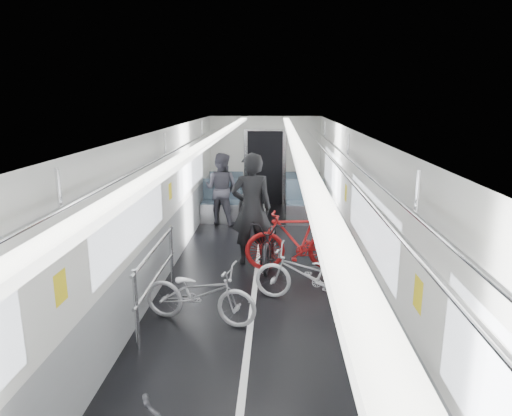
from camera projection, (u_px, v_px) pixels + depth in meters
The scene contains 7 objects.
car_shell at pixel (257, 208), 7.46m from camera, with size 3.02×14.01×2.41m.
bike_left_far at pixel (200, 293), 5.95m from camera, with size 0.54×1.55×0.81m, color #A3A3A7.
bike_right_mid at pixel (308, 275), 6.55m from camera, with size 0.55×1.57×0.82m, color silver.
bike_right_far at pixel (297, 240), 7.75m from camera, with size 0.50×1.77×1.06m, color maroon.
bike_aisle at pixel (271, 241), 8.01m from camera, with size 0.58×1.65×0.87m, color black.
person_standing at pixel (252, 209), 7.99m from camera, with size 0.72×0.47×1.98m, color black.
person_seated at pixel (221, 189), 10.52m from camera, with size 0.81×0.63×1.66m, color #2F2E36.
Camera 1 is at (0.32, -5.46, 2.90)m, focal length 32.00 mm.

